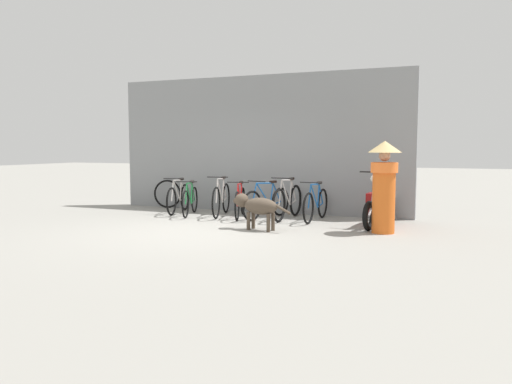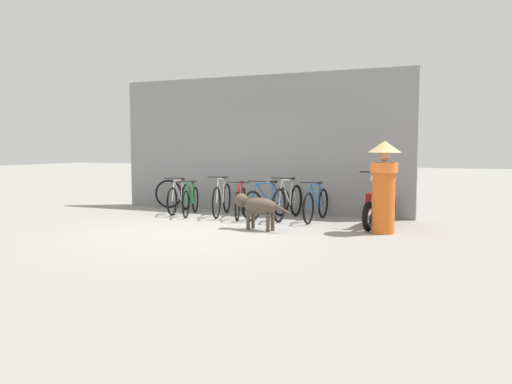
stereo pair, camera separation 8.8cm
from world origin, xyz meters
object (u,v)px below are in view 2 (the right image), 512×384
bicycle_1 (191,200)px  bicycle_2 (222,199)px  bicycle_6 (316,204)px  spare_tire_left (169,194)px  bicycle_4 (267,203)px  stray_dog (256,206)px  bicycle_0 (179,198)px  person_in_robes (384,182)px  motorcycle (380,204)px  bicycle_3 (241,202)px  bicycle_5 (288,202)px

bicycle_1 → bicycle_2: bicycle_2 is taller
bicycle_6 → spare_tire_left: bicycle_6 is taller
bicycle_4 → stray_dog: (0.35, -1.45, 0.10)m
bicycle_0 → person_in_robes: size_ratio=0.97×
bicycle_4 → motorcycle: (2.39, -0.08, 0.09)m
bicycle_1 → spare_tire_left: bicycle_1 is taller
motorcycle → spare_tire_left: bearing=-90.9°
bicycle_1 → bicycle_6: 2.85m
stray_dog → spare_tire_left: bearing=-24.5°
bicycle_3 → bicycle_2: bearing=-118.7°
bicycle_1 → bicycle_0: bearing=-138.2°
bicycle_1 → bicycle_4: (1.78, 0.17, 0.01)m
bicycle_0 → person_in_robes: person_in_robes is taller
bicycle_1 → bicycle_5: (2.22, 0.25, 0.04)m
bicycle_0 → bicycle_5: (2.69, -0.02, 0.03)m
bicycle_4 → bicycle_3: bearing=-65.4°
bicycle_0 → bicycle_6: 3.31m
person_in_robes → bicycle_6: bearing=-23.3°
bicycle_6 → motorcycle: bearing=86.3°
bicycle_2 → person_in_robes: bearing=62.8°
motorcycle → spare_tire_left: (-5.34, 0.84, -0.08)m
bicycle_0 → motorcycle: bearing=75.2°
bicycle_3 → motorcycle: bearing=73.2°
spare_tire_left → person_in_robes: bearing=-16.7°
bicycle_1 → person_in_robes: (4.34, -0.73, 0.58)m
bicycle_3 → spare_tire_left: bicycle_3 is taller
bicycle_3 → motorcycle: size_ratio=0.81×
bicycle_2 → bicycle_0: bearing=-107.7°
person_in_robes → bicycle_3: bearing=-5.2°
bicycle_4 → bicycle_5: bicycle_5 is taller
bicycle_1 → spare_tire_left: bearing=-145.8°
bicycle_1 → person_in_robes: bearing=63.0°
bicycle_5 → spare_tire_left: 3.46m
stray_dog → bicycle_6: bearing=-106.2°
bicycle_2 → person_in_robes: size_ratio=1.00×
bicycle_4 → bicycle_2: bearing=-74.9°
bicycle_6 → stray_dog: bearing=-23.2°
person_in_robes → spare_tire_left: size_ratio=2.31×
bicycle_0 → bicycle_5: bicycle_5 is taller
bicycle_6 → person_in_robes: size_ratio=0.98×
bicycle_1 → bicycle_6: size_ratio=0.93×
motorcycle → person_in_robes: person_in_robes is taller
bicycle_4 → spare_tire_left: (-2.96, 0.76, 0.01)m
bicycle_5 → motorcycle: (1.95, -0.16, 0.06)m
bicycle_3 → bicycle_4: 0.59m
bicycle_6 → bicycle_5: bearing=-90.3°
bicycle_0 → bicycle_3: (1.66, -0.20, -0.01)m
stray_dog → person_in_robes: size_ratio=0.74×
stray_dog → person_in_robes: 2.33m
motorcycle → bicycle_1: bearing=-80.8°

